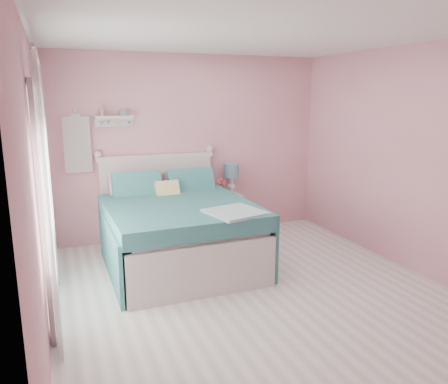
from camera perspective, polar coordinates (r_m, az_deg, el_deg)
floor at (r=4.68m, az=4.22°, el=-13.25°), size 4.50×4.50×0.00m
room_shell at (r=4.24m, az=4.57°, el=6.42°), size 4.50×4.50×4.50m
bed at (r=5.40m, az=-6.19°, el=-5.01°), size 1.70×2.13×1.23m
nightstand at (r=6.50m, az=0.40°, el=-2.92°), size 0.41×0.41×0.60m
table_lamp at (r=6.46m, az=0.96°, el=2.54°), size 0.22×0.22×0.45m
vase at (r=6.38m, az=-0.32°, el=0.24°), size 0.18×0.18×0.15m
teacup at (r=6.30m, az=0.48°, el=-0.26°), size 0.12×0.12×0.08m
roses at (r=6.35m, az=-0.33°, el=1.25°), size 0.14×0.11×0.12m
wall_shelf at (r=6.03m, az=-14.21°, el=9.33°), size 0.50×0.15×0.25m
hanging_dress at (r=6.00m, az=-18.61°, el=5.84°), size 0.34×0.03×0.72m
french_door at (r=4.29m, az=-22.52°, el=-1.33°), size 0.04×1.32×2.16m
curtain_near at (r=3.54m, az=-21.96°, el=-2.31°), size 0.04×0.40×2.32m
curtain_far at (r=5.00m, az=-21.98°, el=1.80°), size 0.04×0.40×2.32m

